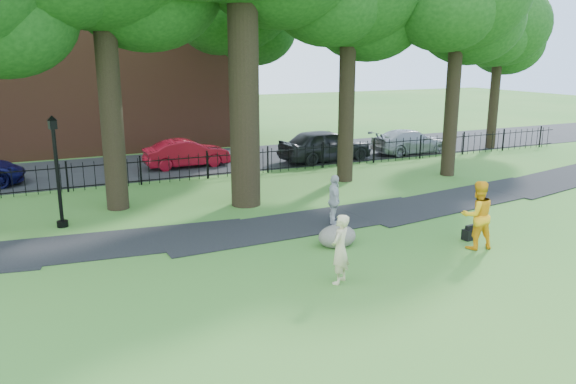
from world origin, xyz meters
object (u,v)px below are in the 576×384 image
boulder (337,235)px  red_sedan (187,153)px  woman (340,249)px  lamppost (57,173)px  man (477,215)px

boulder → red_sedan: (-0.98, 13.53, 0.35)m
woman → lamppost: lamppost is taller
lamppost → boulder: bearing=-51.8°
lamppost → red_sedan: (6.37, 8.07, -1.12)m
woman → red_sedan: woman is taller
man → red_sedan: man is taller
boulder → red_sedan: size_ratio=0.28×
lamppost → man: bearing=-49.1°
woman → red_sedan: 15.99m
boulder → red_sedan: bearing=94.1°
woman → lamppost: (-6.02, 7.91, 0.92)m
woman → man: size_ratio=0.87×
red_sedan → lamppost: bearing=140.3°
man → lamppost: size_ratio=0.55×
woman → lamppost: 9.99m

